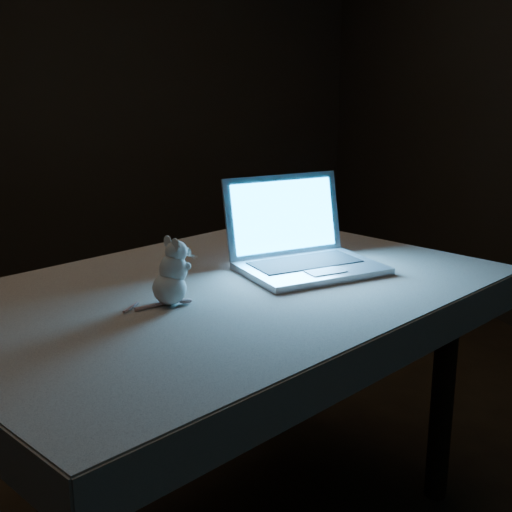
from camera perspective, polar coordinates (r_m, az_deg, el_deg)
name	(u,v)px	position (r m, az deg, el deg)	size (l,w,h in m)	color
floor	(117,444)	(2.71, -11.51, -15.08)	(5.00, 5.00, 0.00)	black
back_wall	(35,80)	(4.84, -17.90, 13.78)	(4.50, 0.04, 2.60)	black
table	(223,416)	(2.04, -2.78, -13.19)	(1.44, 0.92, 0.77)	black
tablecloth	(208,310)	(1.86, -4.00, -4.53)	(1.55, 1.03, 0.11)	beige
laptop	(312,227)	(1.99, 4.69, 2.39)	(0.40, 0.35, 0.27)	#BAB9BE
plush_mouse	(169,272)	(1.73, -7.27, -1.29)	(0.13, 0.13, 0.17)	white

